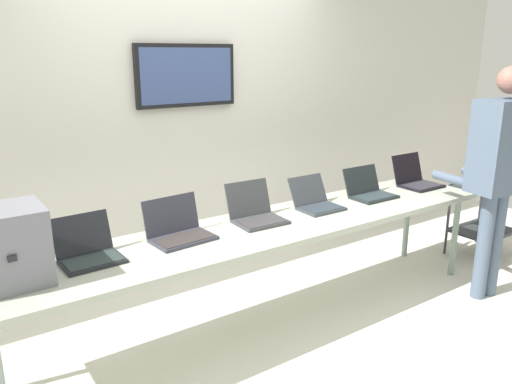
{
  "coord_description": "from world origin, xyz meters",
  "views": [
    {
      "loc": [
        -1.88,
        -2.53,
        1.85
      ],
      "look_at": [
        -0.15,
        -0.03,
        0.99
      ],
      "focal_mm": 34.79,
      "sensor_mm": 36.0,
      "label": 1
    }
  ],
  "objects_px": {
    "workbench": "(272,230)",
    "equipment_box": "(6,247)",
    "laptop_station_3": "(316,201)",
    "laptop_station_0": "(88,251)",
    "laptop_station_1": "(179,230)",
    "laptop_station_2": "(256,213)",
    "laptop_station_5": "(416,179)",
    "storage_cart": "(485,209)",
    "person": "(500,162)",
    "laptop_station_4": "(369,190)"
  },
  "relations": [
    {
      "from": "workbench",
      "to": "laptop_station_3",
      "type": "height_order",
      "value": "laptop_station_3"
    },
    {
      "from": "workbench",
      "to": "storage_cart",
      "type": "height_order",
      "value": "workbench"
    },
    {
      "from": "storage_cart",
      "to": "equipment_box",
      "type": "bearing_deg",
      "value": 177.69
    },
    {
      "from": "laptop_station_0",
      "to": "storage_cart",
      "type": "relative_size",
      "value": 0.48
    },
    {
      "from": "person",
      "to": "storage_cart",
      "type": "height_order",
      "value": "person"
    },
    {
      "from": "laptop_station_0",
      "to": "laptop_station_5",
      "type": "distance_m",
      "value": 2.81
    },
    {
      "from": "equipment_box",
      "to": "storage_cart",
      "type": "bearing_deg",
      "value": -2.31
    },
    {
      "from": "laptop_station_3",
      "to": "storage_cart",
      "type": "xyz_separation_m",
      "value": [
        1.89,
        -0.23,
        -0.34
      ]
    },
    {
      "from": "laptop_station_1",
      "to": "laptop_station_5",
      "type": "relative_size",
      "value": 1.15
    },
    {
      "from": "person",
      "to": "equipment_box",
      "type": "bearing_deg",
      "value": 168.68
    },
    {
      "from": "equipment_box",
      "to": "laptop_station_3",
      "type": "bearing_deg",
      "value": 2.03
    },
    {
      "from": "laptop_station_3",
      "to": "storage_cart",
      "type": "relative_size",
      "value": 0.49
    },
    {
      "from": "laptop_station_1",
      "to": "storage_cart",
      "type": "distance_m",
      "value": 3.03
    },
    {
      "from": "laptop_station_0",
      "to": "laptop_station_1",
      "type": "xyz_separation_m",
      "value": [
        0.56,
        0.02,
        0.0
      ]
    },
    {
      "from": "equipment_box",
      "to": "laptop_station_0",
      "type": "bearing_deg",
      "value": 9.47
    },
    {
      "from": "workbench",
      "to": "laptop_station_3",
      "type": "distance_m",
      "value": 0.49
    },
    {
      "from": "laptop_station_2",
      "to": "laptop_station_5",
      "type": "distance_m",
      "value": 1.67
    },
    {
      "from": "workbench",
      "to": "laptop_station_3",
      "type": "bearing_deg",
      "value": 11.54
    },
    {
      "from": "laptop_station_5",
      "to": "laptop_station_3",
      "type": "bearing_deg",
      "value": 179.85
    },
    {
      "from": "workbench",
      "to": "laptop_station_2",
      "type": "relative_size",
      "value": 10.65
    },
    {
      "from": "laptop_station_5",
      "to": "storage_cart",
      "type": "relative_size",
      "value": 0.5
    },
    {
      "from": "laptop_station_4",
      "to": "storage_cart",
      "type": "relative_size",
      "value": 0.52
    },
    {
      "from": "equipment_box",
      "to": "laptop_station_4",
      "type": "distance_m",
      "value": 2.63
    },
    {
      "from": "storage_cart",
      "to": "laptop_station_3",
      "type": "bearing_deg",
      "value": 172.93
    },
    {
      "from": "laptop_station_1",
      "to": "laptop_station_2",
      "type": "xyz_separation_m",
      "value": [
        0.58,
        0.0,
        0.0
      ]
    },
    {
      "from": "equipment_box",
      "to": "laptop_station_3",
      "type": "height_order",
      "value": "equipment_box"
    },
    {
      "from": "laptop_station_0",
      "to": "laptop_station_2",
      "type": "height_order",
      "value": "laptop_station_2"
    },
    {
      "from": "workbench",
      "to": "laptop_station_2",
      "type": "height_order",
      "value": "laptop_station_2"
    },
    {
      "from": "laptop_station_1",
      "to": "laptop_station_5",
      "type": "distance_m",
      "value": 2.25
    },
    {
      "from": "workbench",
      "to": "equipment_box",
      "type": "bearing_deg",
      "value": 179.18
    },
    {
      "from": "laptop_station_1",
      "to": "laptop_station_2",
      "type": "height_order",
      "value": "laptop_station_2"
    },
    {
      "from": "laptop_station_3",
      "to": "storage_cart",
      "type": "bearing_deg",
      "value": -7.07
    },
    {
      "from": "workbench",
      "to": "laptop_station_0",
      "type": "xyz_separation_m",
      "value": [
        -1.2,
        0.09,
        0.1
      ]
    },
    {
      "from": "workbench",
      "to": "laptop_station_3",
      "type": "xyz_separation_m",
      "value": [
        0.47,
        0.1,
        0.09
      ]
    },
    {
      "from": "laptop_station_2",
      "to": "laptop_station_3",
      "type": "height_order",
      "value": "laptop_station_2"
    },
    {
      "from": "laptop_station_4",
      "to": "laptop_station_0",
      "type": "bearing_deg",
      "value": 179.79
    },
    {
      "from": "laptop_station_5",
      "to": "laptop_station_0",
      "type": "bearing_deg",
      "value": -179.95
    },
    {
      "from": "workbench",
      "to": "laptop_station_0",
      "type": "height_order",
      "value": "laptop_station_0"
    },
    {
      "from": "laptop_station_2",
      "to": "workbench",
      "type": "bearing_deg",
      "value": -62.84
    },
    {
      "from": "laptop_station_1",
      "to": "person",
      "type": "distance_m",
      "value": 2.38
    },
    {
      "from": "equipment_box",
      "to": "person",
      "type": "bearing_deg",
      "value": -11.32
    },
    {
      "from": "laptop_station_0",
      "to": "laptop_station_3",
      "type": "relative_size",
      "value": 1.0
    },
    {
      "from": "laptop_station_1",
      "to": "person",
      "type": "xyz_separation_m",
      "value": [
        2.25,
        -0.73,
        0.28
      ]
    },
    {
      "from": "laptop_station_1",
      "to": "laptop_station_3",
      "type": "height_order",
      "value": "laptop_station_1"
    },
    {
      "from": "laptop_station_1",
      "to": "storage_cart",
      "type": "height_order",
      "value": "laptop_station_1"
    },
    {
      "from": "laptop_station_5",
      "to": "person",
      "type": "height_order",
      "value": "person"
    },
    {
      "from": "equipment_box",
      "to": "laptop_station_5",
      "type": "distance_m",
      "value": 3.22
    },
    {
      "from": "laptop_station_0",
      "to": "laptop_station_1",
      "type": "height_order",
      "value": "laptop_station_1"
    },
    {
      "from": "laptop_station_1",
      "to": "laptop_station_2",
      "type": "bearing_deg",
      "value": 0.27
    },
    {
      "from": "workbench",
      "to": "laptop_station_4",
      "type": "relative_size",
      "value": 10.32
    }
  ]
}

